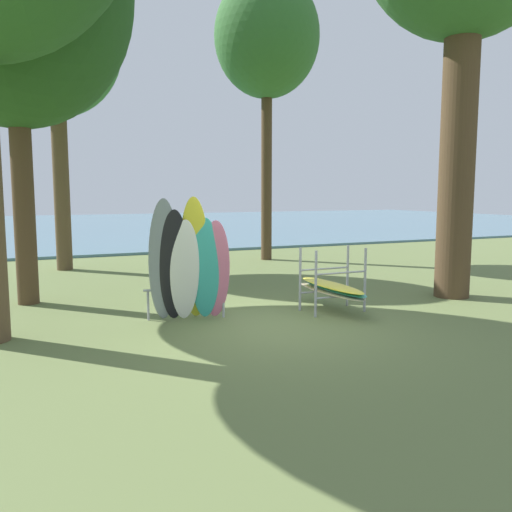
% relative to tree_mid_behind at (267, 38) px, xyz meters
% --- Properties ---
extents(ground_plane, '(80.00, 80.00, 0.00)m').
position_rel_tree_mid_behind_xyz_m(ground_plane, '(-3.85, -8.43, -7.37)').
color(ground_plane, olive).
extents(lake_water, '(80.00, 36.00, 0.10)m').
position_rel_tree_mid_behind_xyz_m(lake_water, '(-3.85, 21.09, -7.32)').
color(lake_water, slate).
rests_on(lake_water, ground).
extents(tree_mid_behind, '(3.49, 3.49, 9.45)m').
position_rel_tree_mid_behind_xyz_m(tree_mid_behind, '(0.00, 0.00, 0.00)').
color(tree_mid_behind, '#4C3823').
rests_on(tree_mid_behind, ground).
extents(tree_far_right_back, '(3.79, 3.79, 8.86)m').
position_rel_tree_mid_behind_xyz_m(tree_far_right_back, '(-6.58, 0.27, -0.76)').
color(tree_far_right_back, brown).
rests_on(tree_far_right_back, ground).
extents(leaning_board_pile, '(1.57, 0.98, 2.26)m').
position_rel_tree_mid_behind_xyz_m(leaning_board_pile, '(-5.04, -7.50, -6.36)').
color(leaning_board_pile, gray).
rests_on(leaning_board_pile, ground).
extents(board_storage_rack, '(1.15, 2.11, 1.25)m').
position_rel_tree_mid_behind_xyz_m(board_storage_rack, '(-2.25, -7.81, -6.90)').
color(board_storage_rack, '#9EA0A5').
rests_on(board_storage_rack, ground).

